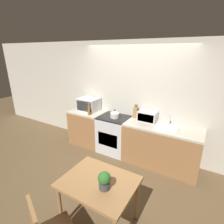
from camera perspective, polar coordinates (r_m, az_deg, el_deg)
The scene contains 13 objects.
ground_plane at distance 3.89m, azimuth 0.22°, elevation -18.11°, with size 16.00×16.00×0.00m, color brown.
wall_back at distance 4.12m, azimuth 7.30°, elevation 4.22°, with size 10.00×0.06×2.60m.
counter_left_run at distance 4.69m, azimuth -7.76°, elevation -4.95°, with size 0.88×0.62×0.90m.
counter_right_run at distance 3.91m, azimuth 15.59°, elevation -10.74°, with size 1.57×0.62×0.90m.
stove_range at distance 4.28m, azimuth 0.70°, elevation -7.26°, with size 0.71×0.62×0.90m.
kettle at distance 4.03m, azimuth 0.91°, elevation -0.72°, with size 0.21×0.21×0.20m.
microwave at distance 4.55m, azimuth -7.65°, elevation 2.50°, with size 0.52×0.40×0.32m.
bottle at distance 4.22m, azimuth -7.58°, elevation 0.45°, with size 0.06×0.06×0.28m.
knife_block at distance 4.04m, azimuth 7.77°, elevation -0.15°, with size 0.10×0.10×0.32m.
toaster_oven at distance 3.90m, azimuth 11.51°, elevation -1.37°, with size 0.40×0.27×0.22m.
sink_basin at distance 3.70m, azimuth 17.61°, elevation -4.70°, with size 0.44×0.37×0.24m.
dining_table at distance 2.56m, azimuth -4.35°, elevation -23.00°, with size 0.98×0.76×0.73m.
potted_plant at distance 2.31m, azimuth -2.51°, elevation -21.38°, with size 0.16×0.16×0.24m.
Camera 1 is at (1.55, -2.67, 2.36)m, focal length 28.00 mm.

